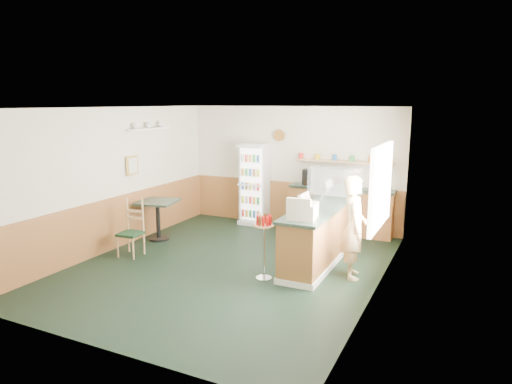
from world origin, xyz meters
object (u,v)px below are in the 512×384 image
Objects in this scene: display_case at (336,183)px; condiment_stand at (264,235)px; drinks_fridge at (254,184)px; shopkeeper at (354,227)px; cash_register at (303,211)px; cafe_table at (158,212)px; cafe_chair at (133,226)px.

condiment_stand is (-0.56, -2.04, -0.57)m from display_case.
drinks_fridge is at bearing 156.22° from display_case.
cash_register is at bearing 104.72° from shopkeeper.
cafe_table is (-1.23, -2.01, -0.36)m from drinks_fridge.
display_case is 1.83m from cash_register.
shopkeeper is 1.58× the size of cafe_chair.
cash_register is (2.17, -2.78, 0.20)m from drinks_fridge.
cafe_table is 0.83× the size of cafe_chair.
display_case is 0.59× the size of shopkeeper.
cafe_table is at bearing -162.80° from display_case.
display_case is 3.63m from cafe_table.
cash_register is at bearing -12.76° from cafe_table.
shopkeeper is 1.90× the size of cafe_table.
cash_register is 0.27× the size of shopkeeper.
cash_register is 0.73m from condiment_stand.
drinks_fridge is 1.79× the size of condiment_stand.
cash_register is at bearing -1.88° from cafe_chair.
cafe_chair is (-2.67, 0.04, -0.17)m from condiment_stand.
cafe_chair is at bearing 80.61° from shopkeeper.
cafe_table is (-3.40, 0.77, -0.55)m from cash_register.
drinks_fridge is at bearing 65.25° from cafe_chair.
shopkeeper is (0.70, 0.46, -0.30)m from cash_register.
drinks_fridge reaches higher than cafe_chair.
drinks_fridge is 2.38m from cafe_table.
shopkeeper is (2.87, -2.32, -0.10)m from drinks_fridge.
cash_register is at bearing -90.00° from display_case.
drinks_fridge is 3.53m from cash_register.
drinks_fridge reaches higher than shopkeeper.
display_case is at bearing 17.20° from cafe_table.
shopkeeper is at bearing 26.10° from cash_register.
shopkeeper is 4.12m from cafe_table.
cash_register is at bearing 21.46° from condiment_stand.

